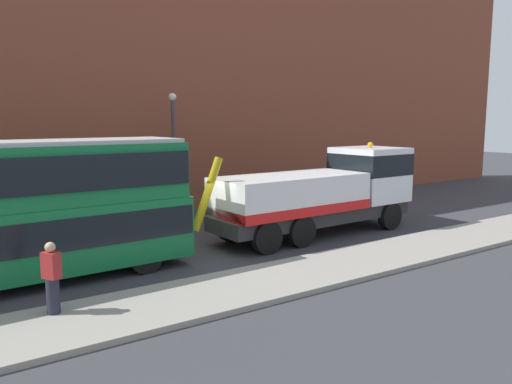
# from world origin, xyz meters

# --- Properties ---
(ground_plane) EXTENTS (120.00, 120.00, 0.00)m
(ground_plane) POSITION_xyz_m (0.00, 0.00, 0.00)
(ground_plane) COLOR #38383D
(near_kerb) EXTENTS (60.00, 2.80, 0.15)m
(near_kerb) POSITION_xyz_m (0.00, -4.20, 0.07)
(near_kerb) COLOR gray
(near_kerb) RESTS_ON ground_plane
(building_facade) EXTENTS (60.00, 1.50, 16.00)m
(building_facade) POSITION_xyz_m (0.00, 8.18, 8.07)
(building_facade) COLOR brown
(building_facade) RESTS_ON ground_plane
(recovery_tow_truck) EXTENTS (10.18, 2.95, 3.67)m
(recovery_tow_truck) POSITION_xyz_m (5.74, -0.31, 1.76)
(recovery_tow_truck) COLOR #2D2D2D
(recovery_tow_truck) RESTS_ON ground_plane
(pedestrian_onlooker) EXTENTS (0.42, 0.48, 1.71)m
(pedestrian_onlooker) POSITION_xyz_m (-5.48, -3.43, 0.99)
(pedestrian_onlooker) COLOR #232333
(pedestrian_onlooker) RESTS_ON near_kerb
(street_lamp) EXTENTS (0.36, 0.36, 5.83)m
(street_lamp) POSITION_xyz_m (2.09, 5.99, 3.47)
(street_lamp) COLOR #38383D
(street_lamp) RESTS_ON ground_plane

